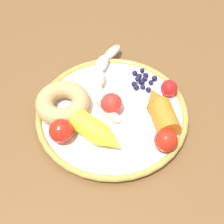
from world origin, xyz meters
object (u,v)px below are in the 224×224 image
donut (63,103)px  carrot_yellow (98,133)px  plate (112,113)px  tomato_mid (111,104)px  carrot_orange (160,110)px  tomato_far (60,130)px  dining_table (100,121)px  tomato_extra (169,88)px  banana (103,79)px  tomato_near (166,140)px  blueberry_pile (143,80)px

donut → carrot_yellow: bearing=75.7°
plate → donut: 0.10m
donut → tomato_mid: 0.09m
carrot_orange → tomato_far: bearing=-44.8°
dining_table → tomato_mid: (0.02, 0.04, 0.11)m
carrot_yellow → tomato_extra: bearing=159.3°
banana → tomato_near: 0.19m
plate → tomato_mid: bearing=-133.3°
donut → tomato_near: bearing=96.5°
banana → blueberry_pile: bearing=123.2°
carrot_orange → dining_table: bearing=-84.8°
plate → carrot_orange: carrot_orange is taller
donut → carrot_orange: bearing=114.6°
blueberry_pile → tomato_mid: tomato_mid is taller
carrot_orange → donut: size_ratio=1.02×
plate → carrot_yellow: carrot_yellow is taller
plate → blueberry_pile: blueberry_pile is taller
carrot_orange → tomato_extra: carrot_orange is taller
blueberry_pile → tomato_far: size_ratio=1.30×
carrot_orange → donut: carrot_orange is taller
tomato_near → carrot_yellow: bearing=-66.8°
tomato_near → tomato_extra: tomato_near is taller
donut → tomato_near: 0.20m
banana → tomato_extra: tomato_extra is taller
banana → carrot_yellow: bearing=28.8°
blueberry_pile → plate: bearing=-7.9°
plate → tomato_near: bearing=81.3°
dining_table → carrot_orange: 0.17m
carrot_yellow → tomato_mid: tomato_mid is taller
tomato_near → tomato_far: bearing=-65.0°
banana → donut: bearing=-16.8°
dining_table → donut: size_ratio=10.58×
carrot_yellow → tomato_far: (0.03, -0.06, 0.00)m
carrot_yellow → dining_table: bearing=-147.4°
donut → tomato_near: (-0.02, 0.20, 0.00)m
plate → dining_table: bearing=-116.3°
donut → blueberry_pile: (-0.14, 0.10, -0.01)m
tomato_extra → plate: bearing=-36.3°
donut → tomato_near: size_ratio=2.54×
tomato_near → tomato_extra: 0.13m
carrot_orange → tomato_near: size_ratio=2.58×
banana → donut: 0.10m
carrot_orange → tomato_extra: 0.06m
tomato_mid → tomato_extra: bearing=141.9°
blueberry_pile → tomato_far: (0.19, -0.06, 0.01)m
banana → tomato_extra: size_ratio=5.79×
tomato_far → blueberry_pile: bearing=162.3°
carrot_orange → tomato_near: (0.05, 0.04, -0.00)m
dining_table → donut: bearing=-30.3°
carrot_yellow → tomato_mid: bearing=-169.1°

